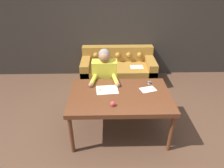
{
  "coord_description": "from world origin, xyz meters",
  "views": [
    {
      "loc": [
        -0.27,
        -2.58,
        2.42
      ],
      "look_at": [
        -0.21,
        0.17,
        0.84
      ],
      "focal_mm": 32.0,
      "sensor_mm": 36.0,
      "label": 1
    }
  ],
  "objects_px": {
    "couch": "(118,70)",
    "thread_spool": "(149,83)",
    "scissors": "(102,90)",
    "pin_cushion": "(113,104)",
    "person": "(105,80)",
    "dining_table": "(120,98)"
  },
  "relations": [
    {
      "from": "couch",
      "to": "thread_spool",
      "type": "bearing_deg",
      "value": -72.69
    },
    {
      "from": "scissors",
      "to": "pin_cushion",
      "type": "bearing_deg",
      "value": -69.99
    },
    {
      "from": "person",
      "to": "thread_spool",
      "type": "bearing_deg",
      "value": -24.44
    },
    {
      "from": "person",
      "to": "pin_cushion",
      "type": "height_order",
      "value": "person"
    },
    {
      "from": "person",
      "to": "scissors",
      "type": "relative_size",
      "value": 5.67
    },
    {
      "from": "thread_spool",
      "to": "pin_cushion",
      "type": "bearing_deg",
      "value": -135.64
    },
    {
      "from": "scissors",
      "to": "thread_spool",
      "type": "xyz_separation_m",
      "value": [
        0.79,
        0.19,
        0.02
      ]
    },
    {
      "from": "pin_cushion",
      "to": "dining_table",
      "type": "bearing_deg",
      "value": 67.59
    },
    {
      "from": "thread_spool",
      "to": "person",
      "type": "bearing_deg",
      "value": 155.56
    },
    {
      "from": "dining_table",
      "to": "scissors",
      "type": "distance_m",
      "value": 0.32
    },
    {
      "from": "dining_table",
      "to": "thread_spool",
      "type": "relative_size",
      "value": 35.08
    },
    {
      "from": "dining_table",
      "to": "pin_cushion",
      "type": "relative_size",
      "value": 22.08
    },
    {
      "from": "dining_table",
      "to": "couch",
      "type": "xyz_separation_m",
      "value": [
        0.06,
        1.78,
        -0.38
      ]
    },
    {
      "from": "person",
      "to": "pin_cushion",
      "type": "bearing_deg",
      "value": -82.69
    },
    {
      "from": "person",
      "to": "thread_spool",
      "type": "relative_size",
      "value": 27.28
    },
    {
      "from": "dining_table",
      "to": "couch",
      "type": "height_order",
      "value": "couch"
    },
    {
      "from": "pin_cushion",
      "to": "person",
      "type": "bearing_deg",
      "value": 97.31
    },
    {
      "from": "dining_table",
      "to": "pin_cushion",
      "type": "height_order",
      "value": "pin_cushion"
    },
    {
      "from": "dining_table",
      "to": "person",
      "type": "xyz_separation_m",
      "value": [
        -0.25,
        0.67,
        -0.04
      ]
    },
    {
      "from": "person",
      "to": "scissors",
      "type": "distance_m",
      "value": 0.55
    },
    {
      "from": "couch",
      "to": "scissors",
      "type": "height_order",
      "value": "couch"
    },
    {
      "from": "thread_spool",
      "to": "pin_cushion",
      "type": "height_order",
      "value": "pin_cushion"
    }
  ]
}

